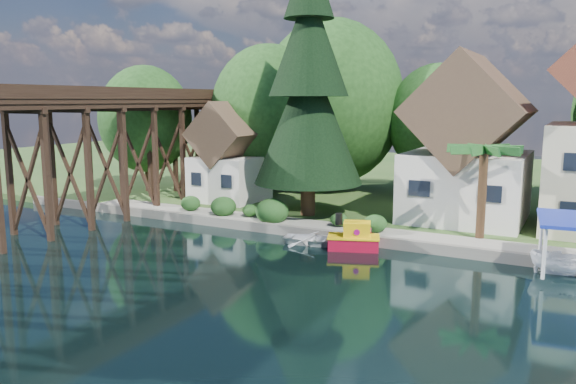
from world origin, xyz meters
name	(u,v)px	position (x,y,z in m)	size (l,w,h in m)	color
ground	(252,275)	(0.00, 0.00, 0.00)	(140.00, 140.00, 0.00)	black
bank	(428,181)	(0.00, 34.00, 0.25)	(140.00, 52.00, 0.50)	#2C5321
seawall	(384,242)	(4.00, 8.00, 0.31)	(60.00, 0.40, 0.62)	slate
promenade	(424,238)	(6.00, 9.30, 0.53)	(50.00, 2.60, 0.06)	gray
trestle_bridge	(92,146)	(-16.00, 5.17, 5.35)	(4.12, 44.18, 9.30)	black
house_left	(468,150)	(7.00, 16.00, 5.14)	(7.64, 8.64, 11.02)	white
shed	(230,159)	(-11.00, 14.50, 3.83)	(5.09, 5.40, 7.85)	white
bg_trees	(404,115)	(1.00, 21.25, 7.29)	(49.90, 13.30, 10.57)	#382314
shrubs	(266,209)	(-4.60, 9.26, 1.23)	(15.76, 2.47, 1.70)	#1A4418
conifer	(309,87)	(-2.92, 12.16, 9.32)	(7.44, 7.44, 18.32)	#382314
palm_tree	(484,152)	(8.86, 10.70, 5.51)	(5.19, 5.19, 5.74)	#382314
tugboat	(354,238)	(2.63, 6.84, 0.64)	(3.29, 2.49, 2.12)	#B00B28
boat_white_a	(315,238)	(0.19, 6.80, 0.39)	(2.70, 3.78, 0.78)	white
boat_canopy	(571,251)	(13.64, 7.12, 1.23)	(3.72, 4.75, 2.87)	white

